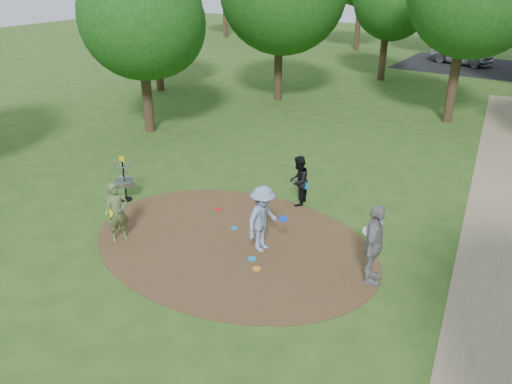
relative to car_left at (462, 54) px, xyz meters
The scene contains 15 objects.
ground 30.42m from the car_left, 88.19° to the right, with size 100.00×100.00×0.00m, color #2D5119.
dirt_clearing 30.42m from the car_left, 88.19° to the right, with size 8.40×8.40×0.02m, color #47301C.
footpath 29.37m from the car_left, 75.27° to the right, with size 2.00×40.00×0.01m, color #8C7A5B.
parking_lot 3.08m from the car_left, ahead, with size 14.00×8.00×0.01m, color black.
player_observer_with_disc 32.02m from the car_left, 93.21° to the right, with size 0.64×0.75×1.72m.
player_throwing_with_disc 30.26m from the car_left, 86.51° to the right, with size 1.11×1.23×1.87m.
player_walking_with_disc 27.31m from the car_left, 87.26° to the right, with size 0.78×0.92×1.64m.
player_waiting_with_disc 30.39m from the car_left, 80.82° to the right, with size 0.71×1.28×2.06m.
disc_ground_cyan 29.75m from the car_left, 88.92° to the right, with size 0.22×0.22×0.02m, color #177BBD.
disc_ground_blue 30.86m from the car_left, 86.47° to the right, with size 0.22×0.22×0.02m, color #0D90DF.
disc_ground_red 29.02m from the car_left, 91.15° to the right, with size 0.22×0.22×0.02m, color red.
car_left is the anchor object (origin of this frame).
disc_ground_orange 31.21m from the car_left, 85.85° to the right, with size 0.22×0.22×0.02m, color orange.
disc_golf_basket 30.30m from the car_left, 96.71° to the right, with size 0.63×0.63×1.54m.
tree_ring 22.02m from the car_left, 81.54° to the right, with size 37.29×46.23×9.83m.
Camera 1 is at (7.16, -9.63, 7.21)m, focal length 35.00 mm.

